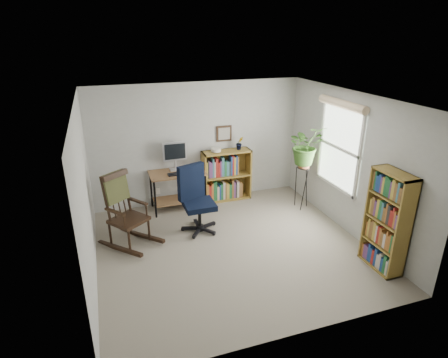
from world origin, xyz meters
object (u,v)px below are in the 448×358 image
object	(u,v)px
desk	(178,190)
tall_bookshelf	(387,222)
rocking_chair	(128,210)
low_bookshelf	(226,175)
office_chair	(199,200)

from	to	relation	value
desk	tall_bookshelf	size ratio (longest dim) A/B	0.70
rocking_chair	tall_bookshelf	xyz separation A→B (m)	(3.46, -1.82, 0.13)
desk	low_bookshelf	bearing A→B (deg)	6.59
desk	low_bookshelf	world-z (taller)	low_bookshelf
office_chair	tall_bookshelf	bearing A→B (deg)	-59.36
desk	rocking_chair	distance (m)	1.51
desk	tall_bookshelf	xyz separation A→B (m)	(2.43, -2.89, 0.37)
desk	office_chair	xyz separation A→B (m)	(0.16, -1.00, 0.21)
rocking_chair	office_chair	bearing A→B (deg)	-33.70
tall_bookshelf	office_chair	bearing A→B (deg)	140.08
rocking_chair	tall_bookshelf	world-z (taller)	tall_bookshelf
desk	office_chair	bearing A→B (deg)	-80.73
rocking_chair	tall_bookshelf	bearing A→B (deg)	-64.95
tall_bookshelf	rocking_chair	bearing A→B (deg)	152.22
rocking_chair	desk	bearing A→B (deg)	8.84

